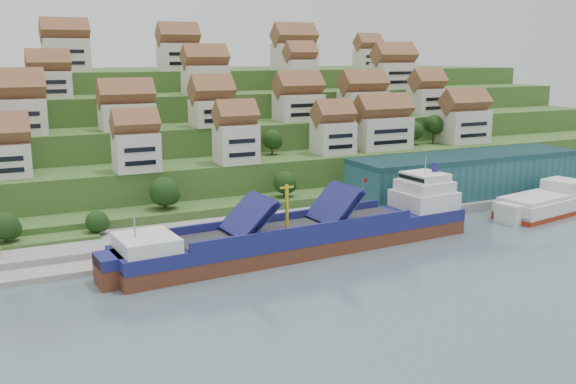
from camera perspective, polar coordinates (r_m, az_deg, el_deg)
ground at (r=121.59m, az=1.88°, el=-5.04°), size 300.00×300.00×0.00m
quay at (r=143.45m, az=6.19°, el=-1.97°), size 180.00×14.00×2.20m
hillside at (r=214.83m, az=-11.06°, el=5.17°), size 260.00×128.00×31.00m
hillside_village at (r=172.76m, az=-6.90°, el=8.15°), size 156.60×63.65×29.22m
hillside_trees at (r=149.93m, az=-9.50°, el=3.62°), size 137.58×61.85×29.28m
warehouse at (r=162.57m, az=15.49°, el=1.52°), size 60.00×15.00×10.00m
flagpole at (r=137.04m, az=6.68°, el=-0.17°), size 1.28×0.16×8.00m
cargo_ship at (r=119.76m, az=2.22°, el=-3.81°), size 70.74×15.57×15.46m
second_ship at (r=158.86m, az=22.08°, el=-0.95°), size 28.41×14.92×7.83m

